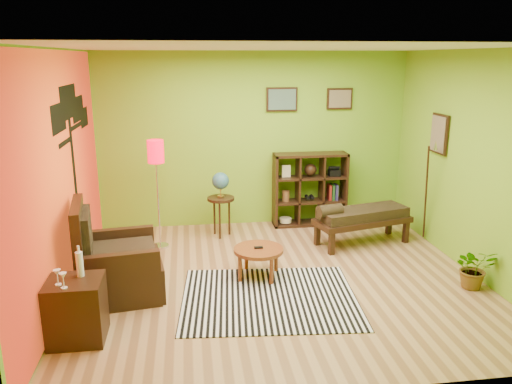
{
  "coord_description": "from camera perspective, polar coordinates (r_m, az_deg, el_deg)",
  "views": [
    {
      "loc": [
        -1.08,
        -5.69,
        2.69
      ],
      "look_at": [
        -0.23,
        0.34,
        1.05
      ],
      "focal_mm": 35.0,
      "sensor_mm": 36.0,
      "label": 1
    }
  ],
  "objects": [
    {
      "name": "zebra_rug",
      "position": [
        5.9,
        1.53,
        -11.99
      ],
      "size": [
        2.14,
        1.79,
        0.01
      ],
      "primitive_type": "cube",
      "rotation": [
        0.0,
        0.0,
        -0.08
      ],
      "color": "silver",
      "rests_on": "ground"
    },
    {
      "name": "side_cabinet",
      "position": [
        5.29,
        -19.83,
        -12.53
      ],
      "size": [
        0.53,
        0.48,
        0.94
      ],
      "color": "black",
      "rests_on": "ground"
    },
    {
      "name": "cube_shelf",
      "position": [
        8.24,
        6.26,
        0.31
      ],
      "size": [
        1.2,
        0.35,
        1.2
      ],
      "color": "black",
      "rests_on": "ground"
    },
    {
      "name": "bench",
      "position": [
        7.51,
        11.85,
        -2.76
      ],
      "size": [
        1.53,
        0.85,
        0.67
      ],
      "color": "black",
      "rests_on": "ground"
    },
    {
      "name": "coffee_table",
      "position": [
        6.3,
        0.29,
        -6.9
      ],
      "size": [
        0.62,
        0.62,
        0.4
      ],
      "color": "brown",
      "rests_on": "ground"
    },
    {
      "name": "room_shell",
      "position": [
        5.85,
        1.79,
        6.34
      ],
      "size": [
        5.04,
        4.54,
        2.82
      ],
      "color": "#74AD22",
      "rests_on": "ground"
    },
    {
      "name": "floor_lamp",
      "position": [
        7.16,
        -11.34,
        3.46
      ],
      "size": [
        0.24,
        0.24,
        1.58
      ],
      "color": "silver",
      "rests_on": "ground"
    },
    {
      "name": "potted_plant",
      "position": [
        6.61,
        23.62,
        -8.38
      ],
      "size": [
        0.54,
        0.58,
        0.4
      ],
      "primitive_type": "imported",
      "rotation": [
        0.0,
        0.0,
        -0.17
      ],
      "color": "#26661E",
      "rests_on": "ground"
    },
    {
      "name": "globe_table",
      "position": [
        7.62,
        -4.07,
        0.43
      ],
      "size": [
        0.42,
        0.42,
        1.01
      ],
      "color": "black",
      "rests_on": "ground"
    },
    {
      "name": "armchair",
      "position": [
        6.08,
        -15.9,
        -8.21
      ],
      "size": [
        1.06,
        1.06,
        1.14
      ],
      "color": "black",
      "rests_on": "ground"
    },
    {
      "name": "ground",
      "position": [
        6.38,
        2.51,
        -9.86
      ],
      "size": [
        5.0,
        5.0,
        0.0
      ],
      "primitive_type": "plane",
      "color": "#AE8253",
      "rests_on": "ground"
    }
  ]
}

